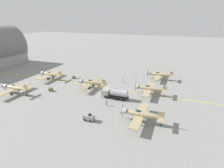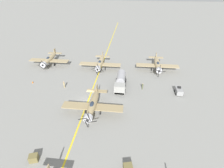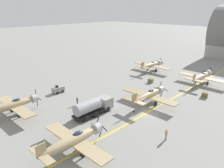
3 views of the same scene
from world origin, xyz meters
The scene contains 13 objects.
ground_plane centered at (0.00, 0.00, 0.00)m, with size 400.00×400.00×0.00m, color gray.
taxiway_stripe centered at (0.00, 0.00, 0.00)m, with size 0.30×160.00×0.01m, color yellow.
airplane_near_center centered at (-0.04, -16.25, 2.01)m, with size 12.00×9.98×3.71m.
airplane_near_left centered at (-16.55, -17.19, 2.01)m, with size 12.00×9.98×3.80m.
airplane_far_center centered at (0.53, 22.68, 2.01)m, with size 12.00×9.98×3.68m.
airplane_far_left centered at (-15.17, 23.68, 2.01)m, with size 12.00×9.98×3.65m.
airplane_mid_center centered at (-1.93, 3.25, 2.01)m, with size 12.00×9.98×3.74m.
fuel_tanker centered at (-6.67, -6.97, 1.51)m, with size 2.68×8.00×2.98m.
tow_tractor centered at (-20.37, -5.51, 0.79)m, with size 1.57×2.60×1.79m.
ground_crew_walking centered at (-12.04, -6.50, 0.89)m, with size 0.36×0.36×1.64m.
ground_crew_inspecting centered at (7.02, -5.03, 0.95)m, with size 0.38×0.38×1.75m.
supply_crate_by_tanker centered at (-9.28, 14.86, 0.52)m, with size 1.25×1.04×1.04m, color brown.
supply_crate_mid_lane centered at (4.60, 14.90, 0.52)m, with size 1.26×1.05×1.05m, color brown.
Camera 3 is at (20.38, -30.24, 18.26)m, focal length 35.00 mm.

